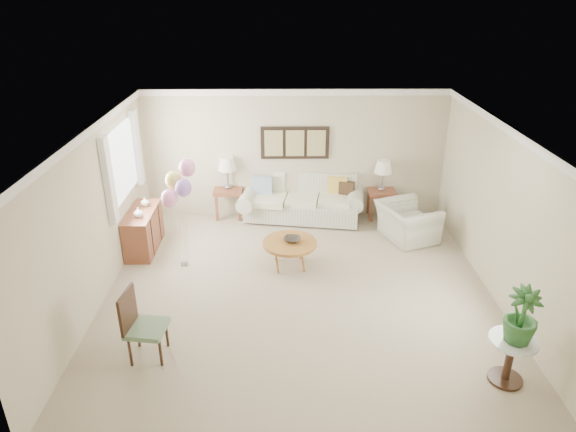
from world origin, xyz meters
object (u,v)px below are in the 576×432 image
object	(u,v)px
armchair	(407,222)
sofa	(302,201)
balloon_cluster	(178,184)
accent_chair	(140,323)
coffee_table	(290,244)

from	to	relation	value
armchair	sofa	bearing A→B (deg)	43.23
balloon_cluster	accent_chair	bearing A→B (deg)	-93.20
sofa	armchair	size ratio (longest dim) A/B	2.53
coffee_table	armchair	distance (m)	2.44
armchair	accent_chair	bearing A→B (deg)	108.64
coffee_table	accent_chair	bearing A→B (deg)	-130.06
accent_chair	balloon_cluster	distance (m)	2.56
armchair	balloon_cluster	size ratio (longest dim) A/B	0.55
sofa	accent_chair	world-z (taller)	accent_chair
coffee_table	accent_chair	world-z (taller)	accent_chair
sofa	accent_chair	bearing A→B (deg)	-117.28
accent_chair	balloon_cluster	size ratio (longest dim) A/B	0.52
coffee_table	balloon_cluster	world-z (taller)	balloon_cluster
coffee_table	armchair	world-z (taller)	armchair
coffee_table	balloon_cluster	bearing A→B (deg)	177.56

